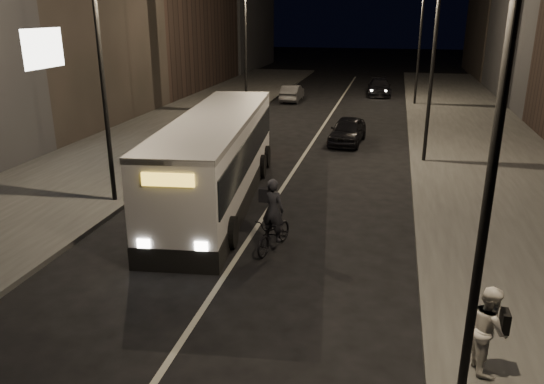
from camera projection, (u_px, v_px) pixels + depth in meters
The scene contains 14 objects.
ground at pixel (230, 268), 14.48m from camera, with size 180.00×180.00×0.00m, color black.
sidewalk_right at pixel (484, 154), 25.58m from camera, with size 7.00×70.00×0.16m, color #373735.
sidewalk_left at pixel (157, 137), 29.15m from camera, with size 7.00×70.00×0.16m, color #373735.
streetlight_right_near at pixel (482, 103), 7.93m from camera, with size 1.20×0.44×8.12m.
streetlight_right_mid at pixel (428, 43), 22.68m from camera, with size 1.20×0.44×8.12m.
streetlight_right_far at pixel (417, 30), 37.43m from camera, with size 1.20×0.44×8.12m.
streetlight_left_near at pixel (107, 52), 17.54m from camera, with size 1.20×0.44×8.12m.
streetlight_left_far at pixel (249, 32), 34.14m from camera, with size 1.20×0.44×8.12m.
city_bus at pixel (217, 155), 19.17m from camera, with size 3.79×11.90×3.16m.
cyclist_on_bicycle at pixel (274, 227), 15.34m from camera, with size 1.15×2.06×2.25m.
pedestrian_woman at pixel (488, 329), 9.93m from camera, with size 0.84×0.66×1.73m, color silver.
car_near at pixel (348, 131), 27.85m from camera, with size 1.60×3.99×1.36m, color black.
car_mid at pixel (292, 93), 40.84m from camera, with size 1.33×3.82×1.26m, color #3A3B3D.
car_far at pixel (379, 87), 43.68m from camera, with size 1.84×4.53×1.31m, color black.
Camera 1 is at (4.02, -12.43, 6.69)m, focal length 35.00 mm.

